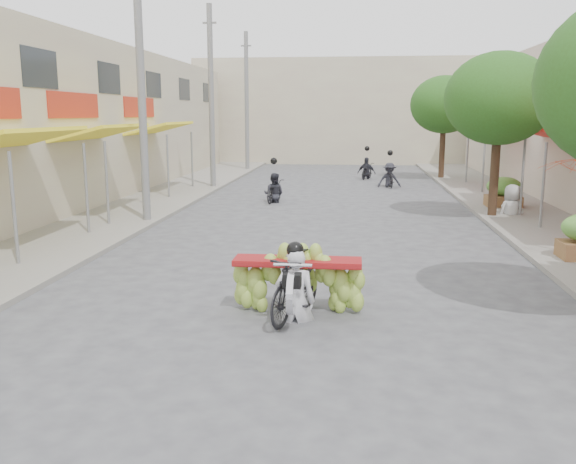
{
  "coord_description": "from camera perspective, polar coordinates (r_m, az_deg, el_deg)",
  "views": [
    {
      "loc": [
        0.95,
        -6.0,
        3.32
      ],
      "look_at": [
        -0.29,
        5.38,
        1.1
      ],
      "focal_mm": 38.0,
      "sensor_mm": 36.0,
      "label": 1
    }
  ],
  "objects": [
    {
      "name": "pedestrian",
      "position": [
        21.03,
        20.35,
        4.21
      ],
      "size": [
        1.1,
        0.87,
        1.95
      ],
      "rotation": [
        0.0,
        0.0,
        3.5
      ],
      "color": "silver",
      "rests_on": "ground"
    },
    {
      "name": "ground",
      "position": [
        6.92,
        -2.55,
        -17.69
      ],
      "size": [
        120.0,
        120.0,
        0.0
      ],
      "primitive_type": "plane",
      "color": "#535458",
      "rests_on": "ground"
    },
    {
      "name": "bg_motorbike_a",
      "position": [
        23.28,
        -1.33,
        4.66
      ],
      "size": [
        0.86,
        1.57,
        1.95
      ],
      "color": "black",
      "rests_on": "ground"
    },
    {
      "name": "bg_motorbike_c",
      "position": [
        32.02,
        7.38,
        6.42
      ],
      "size": [
        1.09,
        1.53,
        1.95
      ],
      "color": "black",
      "rests_on": "ground"
    },
    {
      "name": "utility_pole_far",
      "position": [
        27.74,
        -7.2,
        12.34
      ],
      "size": [
        0.6,
        0.24,
        8.0
      ],
      "color": "slate",
      "rests_on": "ground"
    },
    {
      "name": "banana_motorbike",
      "position": [
        10.06,
        0.77,
        -3.94
      ],
      "size": [
        2.2,
        1.98,
        2.22
      ],
      "color": "black",
      "rests_on": "ground"
    },
    {
      "name": "street_tree_far",
      "position": [
        32.31,
        14.41,
        11.45
      ],
      "size": [
        3.4,
        3.4,
        5.25
      ],
      "color": "#3A2719",
      "rests_on": "ground"
    },
    {
      "name": "sidewalk_left",
      "position": [
        22.69,
        -14.39,
        2.36
      ],
      "size": [
        4.0,
        60.0,
        0.12
      ],
      "primitive_type": "cube",
      "color": "gray",
      "rests_on": "ground"
    },
    {
      "name": "far_building",
      "position": [
        44.01,
        5.06,
        11.16
      ],
      "size": [
        20.0,
        6.0,
        7.0
      ],
      "primitive_type": "cube",
      "color": "#BDB195",
      "rests_on": "ground"
    },
    {
      "name": "utility_pole_mid",
      "position": [
        19.1,
        -13.56,
        12.79
      ],
      "size": [
        0.6,
        0.24,
        8.0
      ],
      "color": "slate",
      "rests_on": "ground"
    },
    {
      "name": "produce_crate_far",
      "position": [
        22.77,
        19.54,
        3.76
      ],
      "size": [
        1.2,
        0.88,
        1.16
      ],
      "color": "brown",
      "rests_on": "ground"
    },
    {
      "name": "bg_motorbike_b",
      "position": [
        28.57,
        9.49,
        5.84
      ],
      "size": [
        1.11,
        1.78,
        1.95
      ],
      "color": "black",
      "rests_on": "ground"
    },
    {
      "name": "street_tree_mid",
      "position": [
        20.49,
        19.16,
        11.68
      ],
      "size": [
        3.4,
        3.4,
        5.25
      ],
      "color": "#3A2719",
      "rests_on": "ground"
    },
    {
      "name": "utility_pole_back",
      "position": [
        36.56,
        -3.89,
        12.05
      ],
      "size": [
        0.6,
        0.24,
        8.0
      ],
      "color": "slate",
      "rests_on": "ground"
    },
    {
      "name": "sidewalk_right",
      "position": [
        22.09,
        22.03,
        1.68
      ],
      "size": [
        4.0,
        60.0,
        0.12
      ],
      "primitive_type": "cube",
      "color": "gray",
      "rests_on": "ground"
    }
  ]
}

